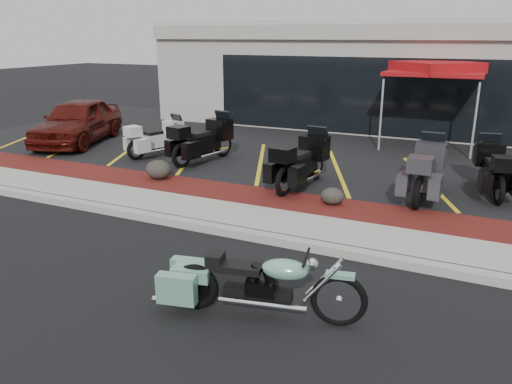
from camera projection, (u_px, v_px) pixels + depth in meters
The scene contains 17 objects.
ground at pixel (241, 261), 8.10m from camera, with size 90.00×90.00×0.00m, color black.
curb at pixel (264, 237), 8.86m from camera, with size 24.00×0.25×0.15m, color gray.
sidewalk at pixel (279, 224), 9.46m from camera, with size 24.00×1.20×0.15m, color gray.
mulch_bed at pixel (301, 205), 10.50m from camera, with size 24.00×1.20×0.16m, color #3E100E.
upper_lot at pixel (362, 153), 15.17m from camera, with size 26.00×9.60×0.15m, color black.
dealership_building at pixel (402, 74), 20.01m from camera, with size 18.00×8.16×4.00m.
boulder_left at pixel (158, 170), 12.08m from camera, with size 0.65×0.54×0.46m, color black.
boulder_mid at pixel (333, 196), 10.28m from camera, with size 0.49×0.41×0.35m, color black.
hero_cruiser at pixel (339, 293), 6.16m from camera, with size 2.67×0.68×0.94m, color #67A186, non-canonical shape.
touring_white at pixel (177, 133), 14.81m from camera, with size 1.96×0.75×1.14m, color silver, non-canonical shape.
touring_black_front at pixel (223, 134), 14.23m from camera, with size 2.27×0.87×1.32m, color black, non-canonical shape.
touring_black_mid at pixel (316, 153), 12.00m from camera, with size 2.23×0.85×1.30m, color black, non-canonical shape.
touring_grey at pixel (431, 160), 11.25m from camera, with size 2.25×0.86×1.31m, color #313237, non-canonical shape.
touring_black_rear at pixel (487, 159), 11.55m from camera, with size 2.11×0.80×1.23m, color black, non-canonical shape.
parked_car at pixel (77, 121), 16.03m from camera, with size 1.67×4.16×1.42m, color #470E0A.
traffic_cone at pixel (319, 145), 14.74m from camera, with size 0.35×0.35×0.46m, color #FD5808.
popup_canopy at pixel (436, 70), 15.11m from camera, with size 3.30×3.30×2.59m.
Camera 1 is at (3.34, -6.60, 3.51)m, focal length 35.00 mm.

